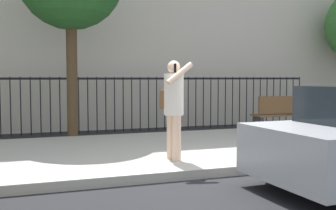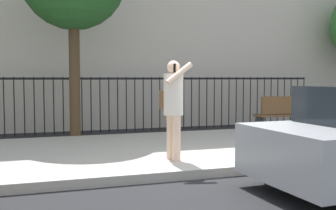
% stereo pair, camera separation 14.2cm
% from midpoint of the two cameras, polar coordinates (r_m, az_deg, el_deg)
% --- Properties ---
extents(ground_plane, '(60.00, 60.00, 0.00)m').
position_cam_midpoint_polar(ground_plane, '(6.58, 7.50, -10.02)').
color(ground_plane, black).
extents(sidewalk, '(28.00, 4.40, 0.15)m').
position_cam_midpoint_polar(sidewalk, '(8.56, 1.00, -6.26)').
color(sidewalk, '#B2ADA3').
rests_on(sidewalk, ground).
extents(iron_fence, '(12.03, 0.04, 1.60)m').
position_cam_midpoint_polar(iron_fence, '(11.99, -4.89, 1.16)').
color(iron_fence, black).
rests_on(iron_fence, ground).
extents(pedestrian_on_phone, '(0.50, 0.69, 1.71)m').
position_cam_midpoint_polar(pedestrian_on_phone, '(7.07, 1.25, 0.38)').
color(pedestrian_on_phone, beige).
rests_on(pedestrian_on_phone, sidewalk).
extents(street_bench, '(1.60, 0.45, 0.95)m').
position_cam_midpoint_polar(street_bench, '(11.10, 16.45, -1.11)').
color(street_bench, brown).
rests_on(street_bench, sidewalk).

